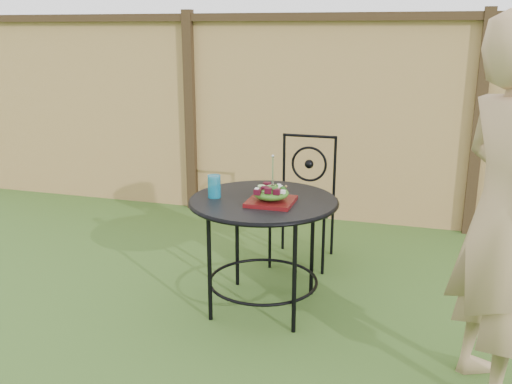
# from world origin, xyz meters

# --- Properties ---
(ground) EXTENTS (60.00, 60.00, 0.00)m
(ground) POSITION_xyz_m (0.00, 0.00, 0.00)
(ground) COLOR #244415
(ground) RESTS_ON ground
(fence) EXTENTS (8.00, 0.12, 1.90)m
(fence) POSITION_xyz_m (-0.00, 2.19, 0.95)
(fence) COLOR tan
(fence) RESTS_ON ground
(patio_table) EXTENTS (0.92, 0.92, 0.72)m
(patio_table) POSITION_xyz_m (-0.04, 0.30, 0.59)
(patio_table) COLOR black
(patio_table) RESTS_ON ground
(patio_chair) EXTENTS (0.46, 0.46, 0.95)m
(patio_chair) POSITION_xyz_m (0.04, 1.17, 0.50)
(patio_chair) COLOR black
(patio_chair) RESTS_ON ground
(diner) EXTENTS (0.67, 0.78, 1.81)m
(diner) POSITION_xyz_m (1.26, -0.22, 0.90)
(diner) COLOR #A3835D
(diner) RESTS_ON ground
(salad_plate) EXTENTS (0.27, 0.27, 0.02)m
(salad_plate) POSITION_xyz_m (0.03, 0.23, 0.74)
(salad_plate) COLOR #3D0809
(salad_plate) RESTS_ON patio_table
(salad) EXTENTS (0.21, 0.21, 0.08)m
(salad) POSITION_xyz_m (0.03, 0.23, 0.79)
(salad) COLOR #235614
(salad) RESTS_ON salad_plate
(fork) EXTENTS (0.01, 0.01, 0.18)m
(fork) POSITION_xyz_m (0.04, 0.23, 0.92)
(fork) COLOR silver
(fork) RESTS_ON salad
(drinking_glass) EXTENTS (0.08, 0.08, 0.14)m
(drinking_glass) POSITION_xyz_m (-0.34, 0.25, 0.79)
(drinking_glass) COLOR #0C6E91
(drinking_glass) RESTS_ON patio_table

